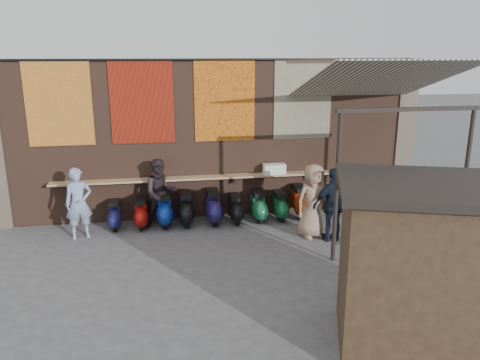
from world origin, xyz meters
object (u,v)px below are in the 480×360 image
(shopper_tan, at_px, (313,201))
(market_stall, at_px, (422,272))
(scooter_stool_0, at_px, (115,215))
(scooter_stool_7, at_px, (279,206))
(scooter_stool_6, at_px, (258,206))
(diner_left, at_px, (79,203))
(shopper_grey, at_px, (409,228))
(scooter_stool_4, at_px, (213,207))
(scooter_stool_5, at_px, (235,209))
(scooter_stool_1, at_px, (141,213))
(scooter_stool_2, at_px, (165,210))
(shopper_navy, at_px, (334,205))
(diner_right, at_px, (161,193))
(shelf_box, at_px, (274,169))
(scooter_stool_3, at_px, (186,209))
(scooter_stool_8, at_px, (300,202))

(shopper_tan, xyz_separation_m, market_stall, (0.17, -4.30, 0.32))
(scooter_stool_0, distance_m, scooter_stool_7, 4.10)
(scooter_stool_6, bearing_deg, diner_left, -174.40)
(scooter_stool_0, height_order, shopper_tan, shopper_tan)
(market_stall, bearing_deg, shopper_grey, 82.69)
(scooter_stool_4, height_order, scooter_stool_5, scooter_stool_4)
(scooter_stool_1, relative_size, market_stall, 0.31)
(scooter_stool_2, bearing_deg, shopper_navy, -23.21)
(shopper_navy, bearing_deg, diner_right, -27.79)
(shopper_navy, bearing_deg, diner_left, -16.83)
(scooter_stool_0, distance_m, shopper_navy, 5.22)
(shelf_box, height_order, scooter_stool_3, shelf_box)
(scooter_stool_8, distance_m, shopper_tan, 1.41)
(scooter_stool_5, bearing_deg, scooter_stool_4, 174.13)
(scooter_stool_6, relative_size, market_stall, 0.34)
(scooter_stool_5, bearing_deg, scooter_stool_1, 179.18)
(scooter_stool_2, bearing_deg, shopper_grey, -33.44)
(scooter_stool_2, height_order, shopper_tan, shopper_tan)
(shopper_navy, bearing_deg, shelf_box, -69.25)
(scooter_stool_7, distance_m, scooter_stool_8, 0.56)
(scooter_stool_4, height_order, scooter_stool_6, scooter_stool_4)
(scooter_stool_4, height_order, diner_left, diner_left)
(shelf_box, relative_size, scooter_stool_1, 0.75)
(scooter_stool_3, bearing_deg, shopper_tan, -24.75)
(scooter_stool_1, xyz_separation_m, scooter_stool_7, (3.47, 0.00, 0.00))
(shopper_grey, relative_size, market_stall, 0.67)
(diner_right, bearing_deg, shopper_grey, -43.27)
(shopper_grey, bearing_deg, shelf_box, -19.13)
(scooter_stool_2, xyz_separation_m, diner_right, (-0.08, -0.04, 0.44))
(scooter_stool_0, xyz_separation_m, shopper_navy, (4.94, -1.61, 0.51))
(scooter_stool_1, relative_size, scooter_stool_8, 0.86)
(scooter_stool_6, relative_size, shopper_navy, 0.47)
(scooter_stool_3, bearing_deg, scooter_stool_4, -0.76)
(shelf_box, bearing_deg, diner_right, -174.09)
(scooter_stool_3, relative_size, shopper_tan, 0.48)
(shopper_tan, bearing_deg, scooter_stool_7, 94.25)
(scooter_stool_2, height_order, diner_left, diner_left)
(shopper_navy, bearing_deg, scooter_stool_4, -37.50)
(scooter_stool_6, height_order, market_stall, market_stall)
(scooter_stool_1, height_order, scooter_stool_8, scooter_stool_8)
(scooter_stool_1, relative_size, scooter_stool_2, 0.88)
(diner_right, bearing_deg, diner_left, -177.54)
(scooter_stool_5, height_order, scooter_stool_8, scooter_stool_8)
(scooter_stool_7, bearing_deg, scooter_stool_1, -179.99)
(scooter_stool_4, relative_size, market_stall, 0.37)
(shelf_box, xyz_separation_m, scooter_stool_8, (0.64, -0.25, -0.84))
(scooter_stool_2, xyz_separation_m, scooter_stool_6, (2.35, -0.05, -0.02))
(shopper_navy, bearing_deg, scooter_stool_5, -43.10)
(diner_right, bearing_deg, scooter_stool_8, -9.76)
(scooter_stool_1, height_order, scooter_stool_6, scooter_stool_6)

